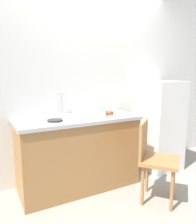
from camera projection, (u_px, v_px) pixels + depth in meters
name	position (u px, v px, depth m)	size (l,w,h in m)	color
ground_plane	(127.00, 206.00, 2.38)	(8.00, 8.00, 0.00)	#9E998E
back_wall	(86.00, 80.00, 3.02)	(4.80, 0.10, 2.63)	silver
cabinet_base	(78.00, 154.00, 2.74)	(1.43, 0.60, 0.85)	#A87542
countertop	(78.00, 119.00, 2.66)	(1.47, 0.64, 0.04)	#B7B7BC
faucet	(61.00, 104.00, 2.80)	(0.02, 0.02, 0.27)	#B7B7BC
refrigerator	(158.00, 125.00, 3.29)	(0.53, 0.61, 1.30)	white
chair	(154.00, 157.00, 2.42)	(0.56, 0.56, 0.89)	#A87542
dish_tray	(87.00, 115.00, 2.64)	(0.28, 0.20, 0.05)	white
terracotta_bowl	(108.00, 113.00, 2.83)	(0.14, 0.14, 0.04)	#B25B33
hotplate	(55.00, 120.00, 2.43)	(0.17, 0.17, 0.02)	#2D2D2D
cup_white	(104.00, 114.00, 2.57)	(0.06, 0.06, 0.11)	white
cup_teal	(103.00, 112.00, 2.72)	(0.06, 0.06, 0.09)	teal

